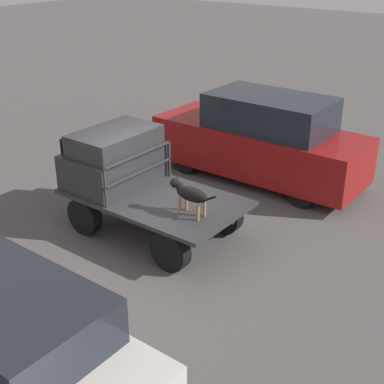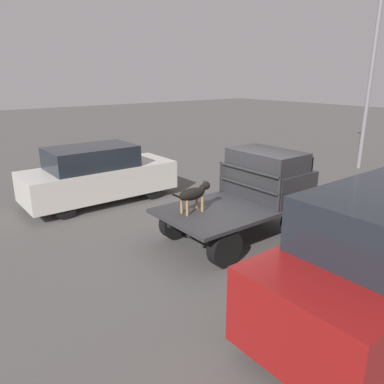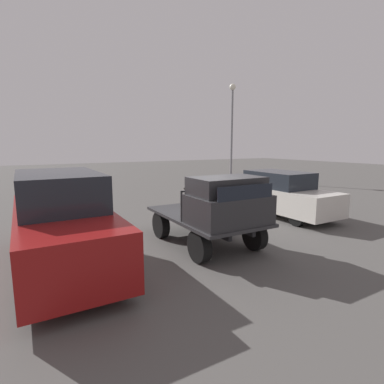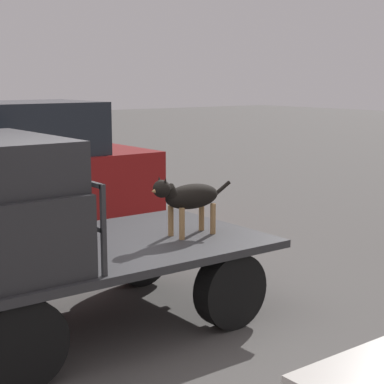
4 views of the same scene
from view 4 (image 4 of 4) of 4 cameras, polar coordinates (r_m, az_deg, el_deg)
The scene contains 4 objects.
ground_plane at distance 6.76m, azimuth -8.83°, elevation -11.67°, with size 80.00×80.00×0.00m, color #514F4C.
flatbed_truck at distance 6.57m, azimuth -8.97°, elevation -6.80°, with size 3.59×2.04×0.84m.
truck_headboard at distance 6.23m, azimuth -12.14°, elevation -0.60°, with size 0.04×1.92×0.79m.
dog at distance 6.78m, azimuth -0.41°, elevation -0.46°, with size 1.05×0.27×0.67m.
Camera 4 is at (2.94, 5.56, 2.49)m, focal length 60.00 mm.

